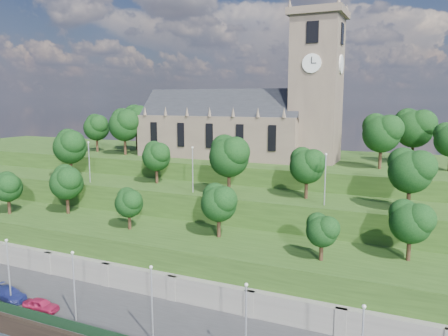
% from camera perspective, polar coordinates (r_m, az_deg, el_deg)
% --- Properties ---
extents(promenade, '(160.00, 12.00, 2.00)m').
position_cam_1_polar(promenade, '(54.87, -14.46, -18.49)').
color(promenade, '#2D2D30').
rests_on(promenade, ground).
extents(fence, '(160.00, 0.10, 1.20)m').
position_cam_1_polar(fence, '(50.56, -18.57, -19.14)').
color(fence, black).
rests_on(fence, promenade).
extents(retaining_wall, '(160.00, 2.10, 5.00)m').
position_cam_1_polar(retaining_wall, '(58.50, -10.74, -14.94)').
color(retaining_wall, slate).
rests_on(retaining_wall, ground).
extents(embankment_lower, '(160.00, 12.00, 8.00)m').
position_cam_1_polar(embankment_lower, '(62.58, -7.55, -11.76)').
color(embankment_lower, '#244216').
rests_on(embankment_lower, ground).
extents(embankment_upper, '(160.00, 10.00, 12.00)m').
position_cam_1_polar(embankment_upper, '(71.02, -2.87, -7.47)').
color(embankment_upper, '#244216').
rests_on(embankment_upper, ground).
extents(hilltop, '(160.00, 32.00, 15.00)m').
position_cam_1_polar(hilltop, '(89.28, 3.30, -3.08)').
color(hilltop, '#244216').
rests_on(hilltop, ground).
extents(church, '(38.60, 12.35, 27.60)m').
position_cam_1_polar(church, '(83.39, 2.90, 6.49)').
color(church, brown).
rests_on(church, hilltop).
extents(trees_lower, '(63.71, 8.89, 7.83)m').
position_cam_1_polar(trees_lower, '(61.17, -8.57, -3.75)').
color(trees_lower, black).
rests_on(trees_lower, embankment_lower).
extents(trees_upper, '(62.61, 8.38, 8.91)m').
position_cam_1_polar(trees_upper, '(66.86, -1.84, 1.69)').
color(trees_upper, black).
rests_on(trees_upper, embankment_upper).
extents(trees_hilltop, '(73.19, 16.35, 10.00)m').
position_cam_1_polar(trees_hilltop, '(82.77, 1.90, 5.58)').
color(trees_hilltop, black).
rests_on(trees_hilltop, hilltop).
extents(lamp_posts_promenade, '(60.36, 0.36, 7.99)m').
position_cam_1_polar(lamp_posts_promenade, '(51.39, -19.01, -13.77)').
color(lamp_posts_promenade, '#B2B2B7').
rests_on(lamp_posts_promenade, promenade).
extents(lamp_posts_upper, '(40.36, 0.36, 7.06)m').
position_cam_1_polar(lamp_posts_upper, '(66.24, -4.12, 0.30)').
color(lamp_posts_upper, '#B2B2B7').
rests_on(lamp_posts_upper, embankment_upper).
extents(car_left, '(4.43, 2.14, 1.46)m').
position_cam_1_polar(car_left, '(56.41, -22.79, -16.18)').
color(car_left, '#A71B43').
rests_on(car_left, promenade).
extents(car_right, '(5.46, 2.89, 1.51)m').
position_cam_1_polar(car_right, '(60.84, -26.26, -14.52)').
color(car_right, navy).
rests_on(car_right, promenade).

